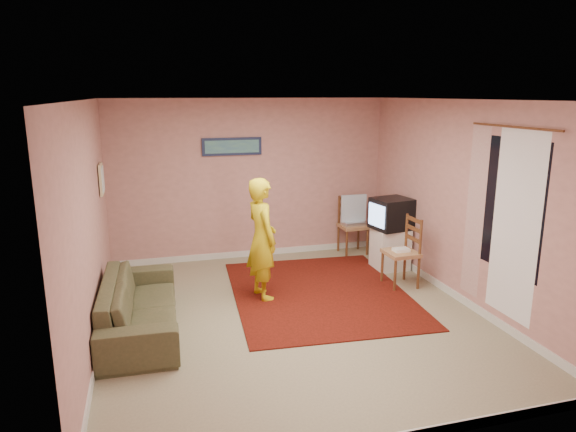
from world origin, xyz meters
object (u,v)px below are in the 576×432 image
object	(u,v)px
chair_a	(353,219)
crt_tv	(391,214)
tv_cabinet	(390,249)
sofa	(140,305)
person	(262,239)
chair_b	(401,245)

from	to	relation	value
chair_a	crt_tv	bearing A→B (deg)	-76.14
tv_cabinet	sofa	xyz separation A→B (m)	(-3.75, -1.18, -0.01)
sofa	person	size ratio (longest dim) A/B	1.29
person	sofa	bearing A→B (deg)	98.28
tv_cabinet	chair_b	bearing A→B (deg)	-105.49
crt_tv	chair_a	size ratio (longest dim) A/B	1.19
tv_cabinet	chair_a	xyz separation A→B (m)	(-0.26, 0.89, 0.28)
crt_tv	sofa	size ratio (longest dim) A/B	0.30
sofa	chair_a	bearing A→B (deg)	-57.71
chair_a	chair_b	bearing A→B (deg)	-89.83
tv_cabinet	crt_tv	world-z (taller)	crt_tv
sofa	crt_tv	bearing A→B (deg)	-70.82
tv_cabinet	crt_tv	distance (m)	0.56
tv_cabinet	chair_a	bearing A→B (deg)	106.08
crt_tv	chair_b	xyz separation A→B (m)	(-0.19, -0.72, -0.27)
tv_cabinet	sofa	world-z (taller)	tv_cabinet
chair_b	sofa	size ratio (longest dim) A/B	0.26
sofa	person	xyz separation A→B (m)	(1.57, 0.57, 0.51)
chair_a	sofa	distance (m)	4.07
crt_tv	person	size ratio (longest dim) A/B	0.39
crt_tv	chair_a	bearing A→B (deg)	95.85
person	chair_b	bearing A→B (deg)	-104.70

